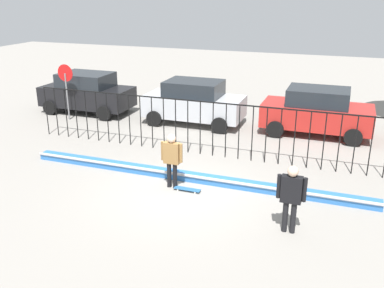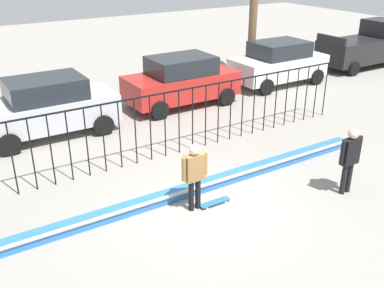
% 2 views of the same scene
% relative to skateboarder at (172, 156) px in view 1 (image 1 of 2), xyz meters
% --- Properties ---
extents(ground_plane, '(60.00, 60.00, 0.00)m').
position_rel_skateboarder_xyz_m(ground_plane, '(0.35, -0.17, -1.00)').
color(ground_plane, gray).
extents(bowl_coping_ledge, '(11.00, 0.41, 0.27)m').
position_rel_skateboarder_xyz_m(bowl_coping_ledge, '(0.35, 0.64, -0.88)').
color(bowl_coping_ledge, '#2D6BB7').
rests_on(bowl_coping_ledge, ground).
extents(perimeter_fence, '(14.04, 0.04, 1.96)m').
position_rel_skateboarder_xyz_m(perimeter_fence, '(0.35, 2.89, 0.19)').
color(perimeter_fence, black).
rests_on(perimeter_fence, ground).
extents(skateboarder, '(0.67, 0.25, 1.67)m').
position_rel_skateboarder_xyz_m(skateboarder, '(0.00, 0.00, 0.00)').
color(skateboarder, black).
rests_on(skateboarder, ground).
extents(skateboard, '(0.80, 0.20, 0.07)m').
position_rel_skateboarder_xyz_m(skateboard, '(0.51, -0.09, -0.94)').
color(skateboard, '#26598C').
rests_on(skateboard, ground).
extents(camera_operator, '(0.70, 0.26, 1.74)m').
position_rel_skateboarder_xyz_m(camera_operator, '(3.62, -1.35, 0.04)').
color(camera_operator, black).
rests_on(camera_operator, ground).
extents(parked_car_black, '(4.30, 2.12, 1.90)m').
position_rel_skateboarder_xyz_m(parked_car_black, '(-6.98, 6.30, -0.03)').
color(parked_car_black, black).
rests_on(parked_car_black, ground).
extents(parked_car_silver, '(4.30, 2.12, 1.90)m').
position_rel_skateboarder_xyz_m(parked_car_silver, '(-1.60, 6.32, -0.03)').
color(parked_car_silver, '#B7BABF').
rests_on(parked_car_silver, ground).
extents(parked_car_red, '(4.30, 2.12, 1.90)m').
position_rel_skateboarder_xyz_m(parked_car_red, '(3.55, 6.60, -0.03)').
color(parked_car_red, '#B2231E').
rests_on(parked_car_red, ground).
extents(stop_sign, '(0.76, 0.07, 2.50)m').
position_rel_skateboarder_xyz_m(stop_sign, '(-7.12, 4.96, 0.62)').
color(stop_sign, slate).
rests_on(stop_sign, ground).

